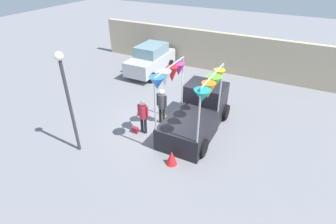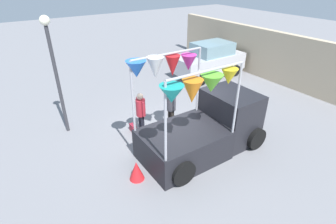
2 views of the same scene
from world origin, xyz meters
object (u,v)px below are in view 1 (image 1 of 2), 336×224
Objects in this scene: vendor_truck at (197,110)px; street_lamp at (67,91)px; parked_car at (151,59)px; handbag at (135,130)px; person_customer at (143,114)px; person_vendor at (162,103)px; folded_kite_bundle_crimson at (172,158)px.

vendor_truck is 1.01× the size of street_lamp.
street_lamp reaches higher than parked_car.
handbag is at bearing 55.42° from street_lamp.
handbag is (-2.31, -1.59, -0.82)m from vendor_truck.
vendor_truck is at bearing 34.52° from handbag.
person_customer is 0.92× the size of person_vendor.
folded_kite_bundle_crimson is (3.78, 0.96, -2.39)m from street_lamp.
street_lamp is at bearing -128.11° from person_customer.
person_vendor reaches higher than person_customer.
person_customer reaches higher than folded_kite_bundle_crimson.
person_customer is 2.73× the size of folded_kite_bundle_crimson.
street_lamp is 6.93× the size of folded_kite_bundle_crimson.
vendor_truck reaches higher than person_customer.
person_vendor is 2.98× the size of folded_kite_bundle_crimson.
person_vendor is at bearing 71.73° from person_customer.
vendor_truck is 14.97× the size of handbag.
folded_kite_bundle_crimson is (1.68, -2.33, -0.79)m from person_vendor.
person_customer reaches higher than handbag.
vendor_truck is at bearing 91.45° from folded_kite_bundle_crimson.
parked_car is 0.96× the size of street_lamp.
street_lamp reaches higher than vendor_truck.
handbag is at bearing 155.78° from folded_kite_bundle_crimson.
street_lamp is at bearing -165.68° from folded_kite_bundle_crimson.
vendor_truck is 2.92m from handbag.
vendor_truck is at bearing 44.30° from street_lamp.
handbag is at bearing -65.57° from parked_car.
parked_car is at bearing 99.97° from street_lamp.
parked_car is 6.20m from person_vendor.
person_customer is at bearing 29.74° from handbag.
handbag is (-0.70, -1.26, -0.95)m from person_vendor.
parked_car is 2.24× the size of person_vendor.
handbag is 0.47× the size of folded_kite_bundle_crimson.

